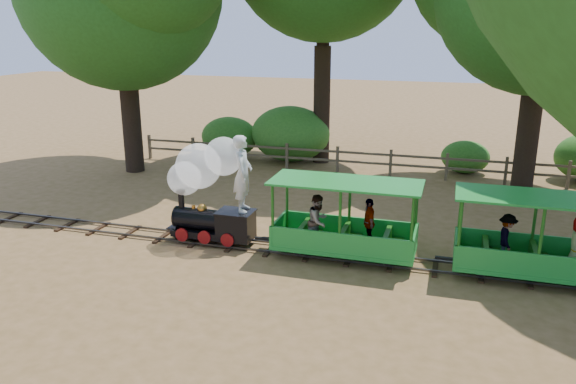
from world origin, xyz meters
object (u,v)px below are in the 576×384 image
(carriage_front, at_px, (342,228))
(carriage_rear, at_px, (537,248))
(locomotive, at_px, (209,181))
(fence, at_px, (364,159))

(carriage_front, xyz_separation_m, carriage_rear, (4.29, 0.03, -0.01))
(locomotive, relative_size, carriage_front, 0.83)
(carriage_front, height_order, carriage_rear, same)
(locomotive, distance_m, fence, 8.41)
(locomotive, distance_m, carriage_rear, 7.78)
(carriage_front, distance_m, carriage_rear, 4.29)
(carriage_rear, distance_m, fence, 9.50)
(locomotive, distance_m, carriage_front, 3.55)
(locomotive, xyz_separation_m, carriage_front, (3.45, -0.14, -0.83))
(carriage_front, xyz_separation_m, fence, (-0.80, 8.05, -0.21))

